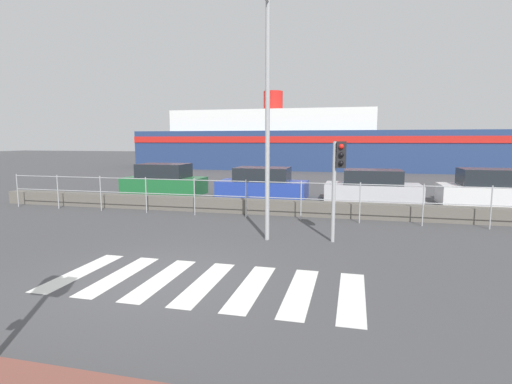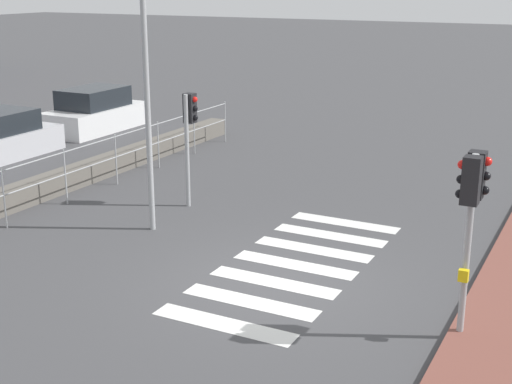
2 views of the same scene
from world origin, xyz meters
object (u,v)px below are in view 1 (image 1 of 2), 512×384
object	(u,v)px
traffic_light_far	(339,169)
streetlamp	(266,92)
parked_car_green	(164,181)
ferry_boat	(306,144)
parked_car_white	(489,190)
parked_car_blue	(262,185)
parked_car_silver	(372,188)

from	to	relation	value
traffic_light_far	streetlamp	size ratio (longest dim) A/B	0.42
traffic_light_far	parked_car_green	world-z (taller)	traffic_light_far
ferry_boat	parked_car_white	xyz separation A→B (m)	(9.87, -19.37, -1.67)
parked_car_blue	parked_car_silver	bearing A→B (deg)	-0.00
ferry_boat	parked_car_silver	bearing A→B (deg)	-74.90
parked_car_green	parked_car_blue	size ratio (longest dim) A/B	0.95
traffic_light_far	parked_car_green	xyz separation A→B (m)	(-8.83, 7.68, -1.30)
traffic_light_far	parked_car_silver	distance (m)	7.89
traffic_light_far	streetlamp	xyz separation A→B (m)	(-1.85, -0.41, 1.94)
parked_car_green	ferry_boat	bearing A→B (deg)	76.07
parked_car_white	ferry_boat	bearing A→B (deg)	117.00
parked_car_blue	parked_car_white	world-z (taller)	parked_car_white
parked_car_white	traffic_light_far	bearing A→B (deg)	-127.29
parked_car_silver	parked_car_green	bearing A→B (deg)	180.00
streetlamp	ferry_boat	world-z (taller)	ferry_boat
parked_car_silver	parked_car_white	world-z (taller)	parked_car_white
parked_car_blue	parked_car_white	bearing A→B (deg)	0.00
parked_car_blue	parked_car_white	size ratio (longest dim) A/B	1.08
streetlamp	parked_car_silver	distance (m)	9.25
parked_car_silver	parked_car_white	bearing A→B (deg)	0.00
parked_car_silver	streetlamp	bearing A→B (deg)	-110.64
traffic_light_far	parked_car_white	size ratio (longest dim) A/B	0.69
streetlamp	parked_car_white	world-z (taller)	streetlamp
ferry_boat	parked_car_blue	world-z (taller)	ferry_boat
streetlamp	parked_car_white	xyz separation A→B (m)	(7.69, 8.09, -3.25)
ferry_boat	parked_car_silver	xyz separation A→B (m)	(5.22, -19.37, -1.72)
parked_car_white	parked_car_blue	bearing A→B (deg)	180.00
ferry_boat	parked_car_blue	size ratio (longest dim) A/B	8.02
ferry_boat	parked_car_white	world-z (taller)	ferry_boat
traffic_light_far	parked_car_blue	xyz separation A→B (m)	(-3.78, 7.68, -1.35)
streetlamp	parked_car_white	distance (m)	11.62
parked_car_green	parked_car_silver	distance (m)	10.03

